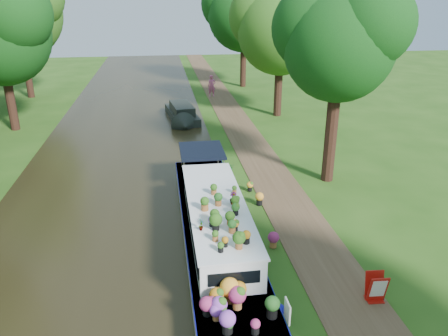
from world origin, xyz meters
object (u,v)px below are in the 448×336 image
(plant_boat, at_px, (217,230))
(pedestrian_pink, at_px, (212,86))
(second_boat, at_px, (182,113))
(sandwich_board, at_px, (376,289))

(plant_boat, relative_size, pedestrian_pink, 7.39)
(plant_boat, xyz_separation_m, pedestrian_pink, (2.75, 24.45, 0.09))
(second_boat, xyz_separation_m, sandwich_board, (4.43, -20.53, -0.04))
(second_boat, height_order, pedestrian_pink, pedestrian_pink)
(plant_boat, distance_m, second_boat, 17.28)
(second_boat, distance_m, pedestrian_pink, 7.78)
(plant_boat, bearing_deg, sandwich_board, -37.77)
(plant_boat, relative_size, second_boat, 2.24)
(plant_boat, bearing_deg, second_boat, 90.75)
(second_boat, bearing_deg, pedestrian_pink, 60.09)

